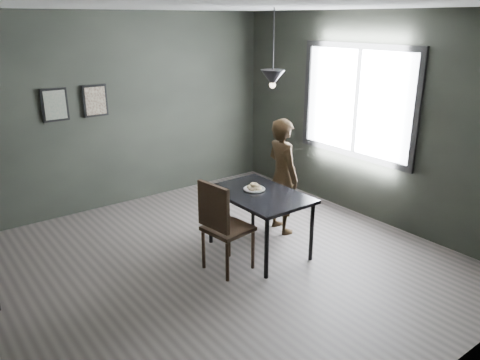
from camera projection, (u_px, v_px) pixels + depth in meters
ground at (218, 265)px, 5.37m from camera, size 5.00×5.00×0.00m
back_wall at (119, 112)px, 6.80m from camera, size 5.00×0.10×2.80m
ceiling at (214, 6)px, 4.46m from camera, size 5.00×5.00×0.02m
window_assembly at (356, 102)px, 6.41m from camera, size 0.04×1.96×1.56m
cafe_table at (259, 199)px, 5.50m from camera, size 0.80×1.20×0.75m
white_plate at (254, 190)px, 5.57m from camera, size 0.23×0.23×0.01m
donut_pile at (254, 187)px, 5.56m from camera, size 0.18×0.18×0.08m
woman at (282, 176)px, 6.04m from camera, size 0.44×0.60×1.51m
wood_chair at (222, 222)px, 5.06m from camera, size 0.51×0.51×1.06m
pendant_lamp at (273, 78)px, 5.26m from camera, size 0.28×0.28×0.86m
framed_print_left at (55, 105)px, 6.19m from camera, size 0.34×0.04×0.44m
framed_print_right at (95, 101)px, 6.51m from camera, size 0.34×0.04×0.44m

